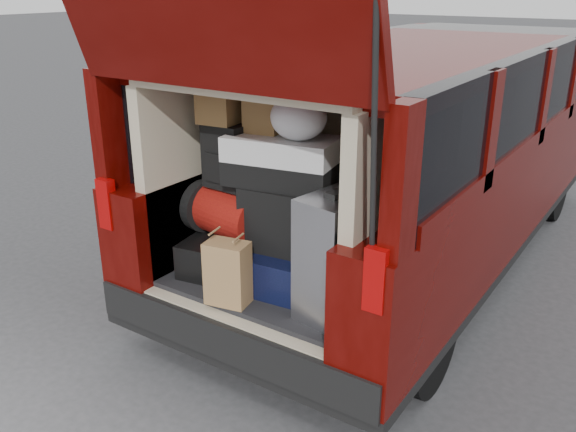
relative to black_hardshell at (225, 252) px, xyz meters
The scene contains 14 objects.
ground 0.77m from the black_hardshell, 19.70° to the right, with size 80.00×80.00×0.00m, color #323235.
minivan 1.78m from the black_hardshell, 77.39° to the left, with size 1.90×5.35×2.77m.
load_floor 0.56m from the black_hardshell, 19.69° to the left, with size 1.24×1.05×0.55m, color black.
black_hardshell is the anchor object (origin of this frame).
navy_hardshell 0.45m from the black_hardshell, ahead, with size 0.42×0.52×0.23m, color black.
silver_roller 0.89m from the black_hardshell, ahead, with size 0.28×0.45×0.67m, color silver.
kraft_bag 0.45m from the black_hardshell, 48.18° to the right, with size 0.23×0.15×0.36m, color #AD7D4E.
red_duffel 0.27m from the black_hardshell, 26.76° to the left, with size 0.48×0.32×0.32m, color maroon.
black_soft_case 0.54m from the black_hardshell, ahead, with size 0.52×0.31×0.37m, color black.
backpack 0.62m from the black_hardshell, 38.92° to the left, with size 0.27×0.16×0.38m, color black.
twotone_duffel 0.74m from the black_hardshell, 10.31° to the left, with size 0.62×0.32×0.28m, color white.
grocery_sack_lower 0.90m from the black_hardshell, 132.38° to the left, with size 0.21×0.17×0.19m, color brown.
grocery_sack_upper 0.91m from the black_hardshell, 24.29° to the left, with size 0.20×0.16×0.20m, color brown.
plastic_bag_center 1.02m from the black_hardshell, ahead, with size 0.31×0.29×0.25m, color silver.
Camera 1 is at (1.85, -2.49, 2.22)m, focal length 38.00 mm.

